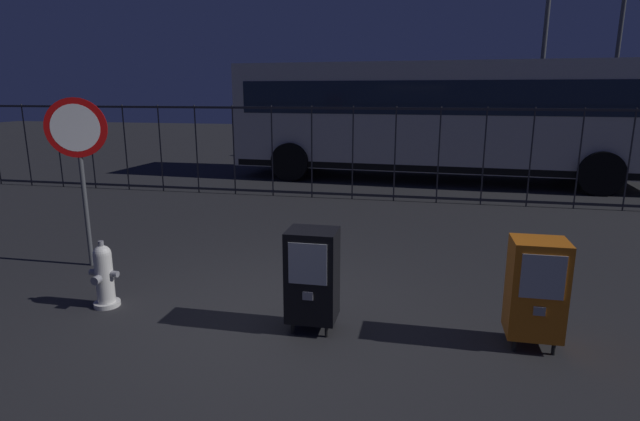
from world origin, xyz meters
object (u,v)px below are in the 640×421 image
object	(u,v)px
newspaper_box_secondary	(312,275)
street_light_near_left	(547,17)
newspaper_box_primary	(536,288)
bus_near	(439,115)
stop_sign	(78,147)
fire_hydrant	(104,276)
street_light_near_right	(622,15)

from	to	relation	value
newspaper_box_secondary	street_light_near_left	size ratio (longest dim) A/B	0.13
newspaper_box_primary	street_light_near_left	world-z (taller)	street_light_near_left
newspaper_box_secondary	bus_near	size ratio (longest dim) A/B	0.10
stop_sign	newspaper_box_secondary	bearing A→B (deg)	-20.05
fire_hydrant	street_light_near_right	bearing A→B (deg)	56.91
stop_sign	bus_near	xyz separation A→B (m)	(4.68, 7.99, 0.11)
newspaper_box_primary	bus_near	world-z (taller)	bus_near
newspaper_box_primary	street_light_near_right	bearing A→B (deg)	70.70
newspaper_box_primary	fire_hydrant	bearing A→B (deg)	-179.95
fire_hydrant	street_light_near_left	bearing A→B (deg)	61.98
fire_hydrant	newspaper_box_primary	world-z (taller)	newspaper_box_primary
newspaper_box_primary	street_light_near_left	distance (m)	13.66
newspaper_box_secondary	bus_near	bearing A→B (deg)	81.77
fire_hydrant	stop_sign	world-z (taller)	stop_sign
bus_near	street_light_near_right	distance (m)	8.51
newspaper_box_primary	newspaper_box_secondary	distance (m)	2.06
street_light_near_right	newspaper_box_secondary	bearing A→B (deg)	-116.04
newspaper_box_primary	bus_near	xyz separation A→B (m)	(-0.72, 9.13, 1.14)
fire_hydrant	street_light_near_right	size ratio (longest dim) A/B	0.09
street_light_near_left	street_light_near_right	size ratio (longest dim) A/B	0.96
stop_sign	bus_near	world-z (taller)	bus_near
bus_near	newspaper_box_secondary	bearing A→B (deg)	-94.78
bus_near	street_light_near_left	distance (m)	5.64
newspaper_box_secondary	stop_sign	world-z (taller)	stop_sign
newspaper_box_secondary	street_light_near_right	bearing A→B (deg)	63.96
fire_hydrant	bus_near	xyz separation A→B (m)	(3.67, 9.14, 1.36)
fire_hydrant	newspaper_box_secondary	world-z (taller)	newspaper_box_secondary
bus_near	street_light_near_right	world-z (taller)	street_light_near_right
bus_near	newspaper_box_primary	bearing A→B (deg)	-82.02
newspaper_box_secondary	street_light_near_left	bearing A→B (deg)	70.81
fire_hydrant	newspaper_box_primary	bearing A→B (deg)	0.05
newspaper_box_primary	street_light_near_left	xyz separation A→B (m)	(2.45, 12.85, 3.95)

